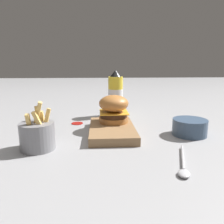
# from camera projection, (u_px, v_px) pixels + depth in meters

# --- Properties ---
(ground_plane) EXTENTS (6.00, 6.00, 0.00)m
(ground_plane) POSITION_uv_depth(u_px,v_px,m) (115.00, 136.00, 0.73)
(ground_plane) COLOR gray
(serving_board) EXTENTS (0.25, 0.15, 0.03)m
(serving_board) POSITION_uv_depth(u_px,v_px,m) (112.00, 130.00, 0.75)
(serving_board) COLOR olive
(serving_board) RESTS_ON ground_plane
(burger) EXTENTS (0.11, 0.11, 0.10)m
(burger) POSITION_uv_depth(u_px,v_px,m) (114.00, 109.00, 0.79)
(burger) COLOR #AD6B33
(burger) RESTS_ON serving_board
(ketchup_bottle) EXTENTS (0.07, 0.07, 0.21)m
(ketchup_bottle) POSITION_uv_depth(u_px,v_px,m) (115.00, 95.00, 1.00)
(ketchup_bottle) COLOR yellow
(ketchup_bottle) RESTS_ON ground_plane
(fries_basket) EXTENTS (0.10, 0.10, 0.14)m
(fries_basket) POSITION_uv_depth(u_px,v_px,m) (38.00, 135.00, 0.61)
(fries_basket) COLOR slate
(fries_basket) RESTS_ON ground_plane
(side_bowl) EXTENTS (0.11, 0.11, 0.05)m
(side_bowl) POSITION_uv_depth(u_px,v_px,m) (190.00, 127.00, 0.74)
(side_bowl) COLOR #384C66
(side_bowl) RESTS_ON ground_plane
(spoon) EXTENTS (0.18, 0.08, 0.01)m
(spoon) POSITION_uv_depth(u_px,v_px,m) (183.00, 166.00, 0.51)
(spoon) COLOR #B2B2B7
(spoon) RESTS_ON ground_plane
(ketchup_puddle) EXTENTS (0.05, 0.05, 0.00)m
(ketchup_puddle) POSITION_uv_depth(u_px,v_px,m) (77.00, 123.00, 0.88)
(ketchup_puddle) COLOR #9E140F
(ketchup_puddle) RESTS_ON ground_plane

